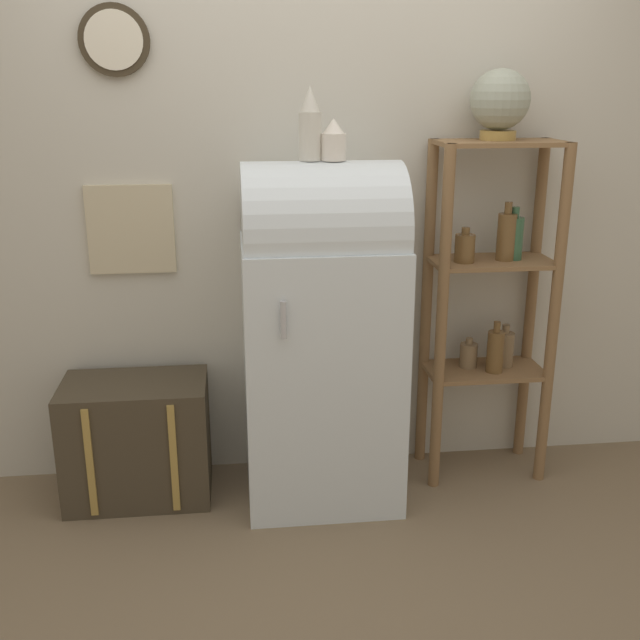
% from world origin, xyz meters
% --- Properties ---
extents(ground_plane, '(12.00, 12.00, 0.00)m').
position_xyz_m(ground_plane, '(0.00, 0.00, 0.00)').
color(ground_plane, '#7A664C').
extents(wall_back, '(7.00, 0.09, 2.70)m').
position_xyz_m(wall_back, '(-0.01, 0.57, 1.35)').
color(wall_back, beige).
rests_on(wall_back, ground_plane).
extents(refrigerator, '(0.67, 0.61, 1.50)m').
position_xyz_m(refrigerator, '(-0.00, 0.26, 0.78)').
color(refrigerator, silver).
rests_on(refrigerator, ground_plane).
extents(suitcase_trunk, '(0.63, 0.40, 0.55)m').
position_xyz_m(suitcase_trunk, '(-0.82, 0.32, 0.27)').
color(suitcase_trunk, '#423828').
rests_on(suitcase_trunk, ground_plane).
extents(shelf_unit, '(0.56, 0.31, 1.56)m').
position_xyz_m(shelf_unit, '(0.79, 0.37, 0.88)').
color(shelf_unit, olive).
rests_on(shelf_unit, ground_plane).
extents(globe, '(0.25, 0.25, 0.29)m').
position_xyz_m(globe, '(0.78, 0.40, 1.72)').
color(globe, '#AD8942').
rests_on(globe, shelf_unit).
extents(vase_left, '(0.09, 0.09, 0.29)m').
position_xyz_m(vase_left, '(-0.04, 0.27, 1.63)').
color(vase_left, beige).
rests_on(vase_left, refrigerator).
extents(vase_center, '(0.10, 0.10, 0.16)m').
position_xyz_m(vase_center, '(0.05, 0.26, 1.57)').
color(vase_center, silver).
rests_on(vase_center, refrigerator).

